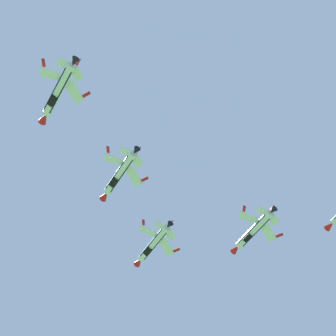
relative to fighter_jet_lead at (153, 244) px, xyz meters
name	(u,v)px	position (x,y,z in m)	size (l,w,h in m)	color
fighter_jet_lead	(153,244)	(0.00, 0.00, 0.00)	(10.39, 14.72, 5.34)	white
fighter_jet_left_wing	(120,174)	(-6.89, -19.58, 1.49)	(10.44, 14.72, 5.27)	white
fighter_jet_right_wing	(254,230)	(21.70, -4.96, 0.00)	(10.54, 14.72, 5.11)	white
fighter_jet_left_outer	(58,91)	(-17.22, -39.60, 1.58)	(10.56, 14.72, 5.06)	white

